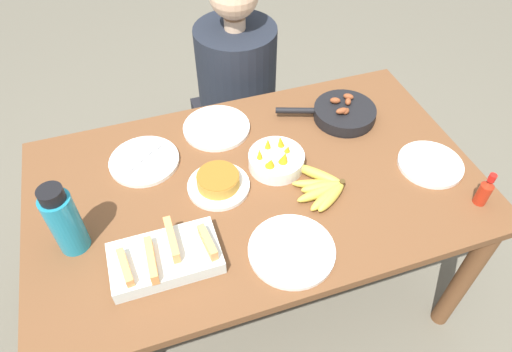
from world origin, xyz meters
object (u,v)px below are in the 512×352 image
banana_bunch (323,188)px  empty_plate_near_front (144,161)px  empty_plate_mid_edge (292,250)px  person_figure (238,107)px  melon_tray (166,257)px  empty_plate_far_right (430,164)px  hot_sauce_bottle (485,191)px  skillet (343,113)px  fruit_bowl_mango (276,160)px  water_bottle (64,221)px  frittata_plate_center (218,182)px  empty_plate_far_left (217,128)px

banana_bunch → empty_plate_near_front: (-0.56, 0.33, -0.01)m
empty_plate_mid_edge → person_figure: size_ratio=0.23×
melon_tray → empty_plate_far_right: 0.99m
person_figure → hot_sauce_bottle: bearing=-63.0°
person_figure → skillet: bearing=-60.5°
empty_plate_near_front → fruit_bowl_mango: (0.45, -0.17, 0.02)m
water_bottle → skillet: bearing=15.3°
frittata_plate_center → empty_plate_far_left: bearing=76.3°
frittata_plate_center → fruit_bowl_mango: bearing=9.0°
empty_plate_mid_edge → fruit_bowl_mango: size_ratio=1.34×
banana_bunch → empty_plate_far_left: size_ratio=0.98×
frittata_plate_center → empty_plate_mid_edge: size_ratio=0.80×
empty_plate_near_front → melon_tray: bearing=-90.5°
melon_tray → empty_plate_far_left: bearing=60.9°
frittata_plate_center → empty_plate_near_front: size_ratio=0.85×
banana_bunch → empty_plate_far_right: 0.42m
empty_plate_far_left → frittata_plate_center: bearing=-103.7°
empty_plate_far_left → water_bottle: (-0.56, -0.38, 0.11)m
frittata_plate_center → hot_sauce_bottle: hot_sauce_bottle is taller
hot_sauce_bottle → water_bottle: bearing=169.0°
skillet → water_bottle: size_ratio=1.49×
empty_plate_near_front → water_bottle: water_bottle is taller
empty_plate_mid_edge → hot_sauce_bottle: bearing=-1.2°
empty_plate_far_right → water_bottle: water_bottle is taller
empty_plate_mid_edge → water_bottle: bearing=159.2°
empty_plate_far_right → hot_sauce_bottle: (0.06, -0.20, 0.05)m
fruit_bowl_mango → hot_sauce_bottle: 0.70m
frittata_plate_center → person_figure: size_ratio=0.19×
water_bottle → person_figure: bearing=46.4°
empty_plate_far_left → empty_plate_mid_edge: size_ratio=0.97×
empty_plate_far_left → banana_bunch: bearing=-58.5°
banana_bunch → frittata_plate_center: (-0.33, 0.13, 0.01)m
fruit_bowl_mango → empty_plate_far_right: bearing=-18.4°
empty_plate_far_right → fruit_bowl_mango: fruit_bowl_mango is taller
melon_tray → banana_bunch: bearing=11.2°
banana_bunch → empty_plate_mid_edge: size_ratio=0.95×
water_bottle → empty_plate_far_right: bearing=-2.5°
melon_tray → empty_plate_far_right: size_ratio=1.40×
melon_tray → empty_plate_near_front: bearing=89.5°
empty_plate_near_front → empty_plate_far_left: size_ratio=0.97×
melon_tray → empty_plate_mid_edge: melon_tray is taller
banana_bunch → person_figure: 0.89m
fruit_bowl_mango → frittata_plate_center: bearing=-171.0°
empty_plate_near_front → hot_sauce_bottle: hot_sauce_bottle is taller
water_bottle → melon_tray: bearing=-31.3°
empty_plate_mid_edge → hot_sauce_bottle: (0.67, -0.01, 0.05)m
banana_bunch → fruit_bowl_mango: (-0.11, 0.17, 0.01)m
banana_bunch → empty_plate_near_front: 0.65m
empty_plate_far_left → person_figure: person_figure is taller
frittata_plate_center → person_figure: bearing=68.7°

